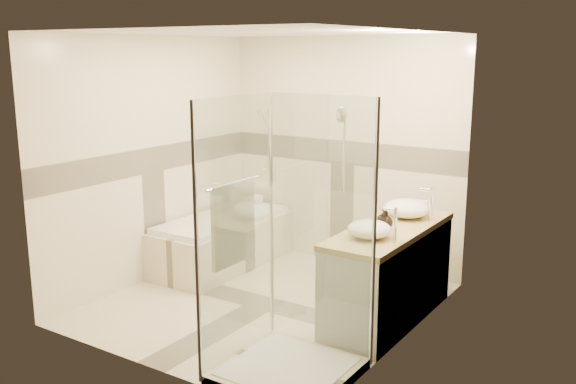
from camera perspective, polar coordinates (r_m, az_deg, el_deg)
The scene contains 12 objects.
room at distance 5.80m, azimuth -1.65°, elevation 1.63°, with size 2.82×3.02×2.52m.
bathtub at distance 7.15m, azimuth -5.81°, elevation -4.15°, with size 0.75×1.70×0.56m.
vanity at distance 5.75m, azimuth 8.92°, elevation -7.21°, with size 0.58×1.62×0.85m.
shower_enclosure at distance 4.81m, azimuth -0.68°, elevation -10.07°, with size 0.96×0.93×2.04m.
vessel_sink_near at distance 5.97m, azimuth 10.55°, elevation -1.43°, with size 0.42×0.42×0.17m, color white.
vessel_sink_far at distance 5.29m, azimuth 7.24°, elevation -3.29°, with size 0.36×0.36×0.14m, color white.
faucet_near at distance 5.88m, azimuth 12.51°, elevation -0.84°, with size 0.12×0.03×0.30m.
faucet_far at distance 5.18m, azimuth 9.41°, elevation -2.65°, with size 0.12×0.03×0.28m.
amenity_bottle_a at distance 5.51m, azimuth 8.47°, elevation -2.43°, with size 0.08×0.09×0.19m, color black.
amenity_bottle_b at distance 5.56m, azimuth 8.69°, elevation -2.44°, with size 0.13×0.13×0.16m, color black.
folded_towels at distance 6.18m, azimuth 11.30°, elevation -1.37°, with size 0.17×0.29×0.09m, color white.
rolled_towel at distance 7.69m, azimuth -3.22°, elevation -0.55°, with size 0.11×0.11×0.24m, color white.
Camera 1 is at (3.31, -4.66, 2.36)m, focal length 40.00 mm.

